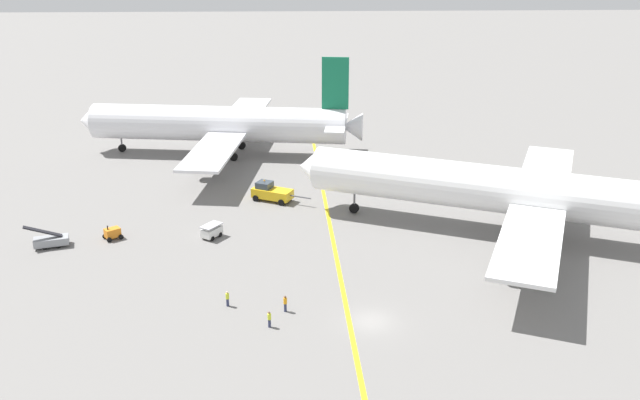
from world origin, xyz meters
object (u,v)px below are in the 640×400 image
at_px(airliner_being_pushed, 522,193).
at_px(ground_crew_marshaller_foreground, 285,303).
at_px(gse_belt_loader_portside, 51,240).
at_px(gse_baggage_cart_near_cluster, 212,231).
at_px(gse_gpu_cart_small, 113,233).
at_px(ground_crew_ramp_agent_by_cones, 227,298).
at_px(airliner_at_gate_left, 221,124).
at_px(ground_crew_wing_walker_right, 269,319).
at_px(pushback_tug, 271,192).

relative_size(airliner_being_pushed, ground_crew_marshaller_foreground, 31.52).
xyz_separation_m(airliner_being_pushed, gse_belt_loader_portside, (-57.13, -1.02, -4.90)).
xyz_separation_m(gse_baggage_cart_near_cluster, gse_gpu_cart_small, (-12.19, 0.09, -0.07)).
height_order(ground_crew_ramp_agent_by_cones, ground_crew_marshaller_foreground, ground_crew_marshaller_foreground).
distance_m(airliner_at_gate_left, gse_baggage_cart_near_cluster, 35.56).
bearing_deg(gse_baggage_cart_near_cluster, ground_crew_ramp_agent_by_cones, -78.82).
height_order(ground_crew_wing_walker_right, ground_crew_marshaller_foreground, ground_crew_marshaller_foreground).
height_order(gse_gpu_cart_small, ground_crew_wing_walker_right, gse_gpu_cart_small).
bearing_deg(ground_crew_ramp_agent_by_cones, airliner_at_gate_left, 95.81).
bearing_deg(gse_baggage_cart_near_cluster, airliner_being_pushed, -1.37).
relative_size(gse_baggage_cart_near_cluster, gse_gpu_cart_small, 1.19).
distance_m(airliner_being_pushed, gse_baggage_cart_near_cluster, 38.39).
relative_size(pushback_tug, ground_crew_wing_walker_right, 5.08).
bearing_deg(airliner_at_gate_left, gse_gpu_cart_small, -106.26).
xyz_separation_m(airliner_being_pushed, ground_crew_marshaller_foreground, (-28.85, -17.58, -4.81)).
height_order(airliner_being_pushed, gse_baggage_cart_near_cluster, airliner_being_pushed).
height_order(gse_baggage_cart_near_cluster, ground_crew_ramp_agent_by_cones, gse_baggage_cart_near_cluster).
relative_size(airliner_being_pushed, ground_crew_ramp_agent_by_cones, 32.98).
bearing_deg(airliner_being_pushed, pushback_tug, 156.40).
relative_size(gse_baggage_cart_near_cluster, ground_crew_wing_walker_right, 1.88).
bearing_deg(gse_baggage_cart_near_cluster, gse_gpu_cart_small, 179.59).
distance_m(airliner_being_pushed, pushback_tug, 34.13).
xyz_separation_m(pushback_tug, gse_belt_loader_portside, (-26.13, -14.57, -0.42)).
distance_m(gse_gpu_cart_small, gse_belt_loader_portside, 7.16).
bearing_deg(pushback_tug, airliner_being_pushed, -23.60).
distance_m(airliner_at_gate_left, gse_gpu_cart_small, 36.88).
height_order(gse_belt_loader_portside, ground_crew_ramp_agent_by_cones, gse_belt_loader_portside).
bearing_deg(gse_belt_loader_portside, airliner_being_pushed, 1.02).
distance_m(ground_crew_ramp_agent_by_cones, ground_crew_marshaller_foreground, 5.98).
relative_size(airliner_at_gate_left, pushback_tug, 5.76).
xyz_separation_m(pushback_tug, gse_baggage_cart_near_cluster, (-7.07, -12.64, -0.39)).
xyz_separation_m(airliner_at_gate_left, gse_belt_loader_portside, (-17.12, -37.15, -4.49)).
height_order(gse_belt_loader_portside, ground_crew_marshaller_foreground, gse_belt_loader_portside).
bearing_deg(airliner_being_pushed, airliner_at_gate_left, 137.92).
bearing_deg(gse_baggage_cart_near_cluster, ground_crew_wing_walker_right, -70.13).
height_order(gse_gpu_cart_small, ground_crew_marshaller_foreground, gse_gpu_cart_small).
xyz_separation_m(ground_crew_ramp_agent_by_cones, ground_crew_marshaller_foreground, (5.83, -1.31, 0.05)).
relative_size(airliner_being_pushed, gse_belt_loader_portside, 10.88).
bearing_deg(ground_crew_ramp_agent_by_cones, gse_belt_loader_portside, 145.81).
bearing_deg(gse_belt_loader_portside, gse_baggage_cart_near_cluster, 5.79).
distance_m(airliner_being_pushed, ground_crew_wing_walker_right, 36.93).
height_order(airliner_being_pushed, pushback_tug, airliner_being_pushed).
relative_size(airliner_at_gate_left, ground_crew_wing_walker_right, 29.22).
bearing_deg(gse_baggage_cart_near_cluster, pushback_tug, 60.78).
xyz_separation_m(gse_gpu_cart_small, ground_crew_ramp_agent_by_cones, (15.59, -17.27, 0.07)).
distance_m(gse_gpu_cart_small, ground_crew_marshaller_foreground, 28.35).
bearing_deg(ground_crew_marshaller_foreground, pushback_tug, 93.97).
distance_m(airliner_at_gate_left, ground_crew_ramp_agent_by_cones, 52.87).
height_order(airliner_at_gate_left, ground_crew_marshaller_foreground, airliner_at_gate_left).
distance_m(gse_gpu_cart_small, ground_crew_wing_walker_right, 29.29).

